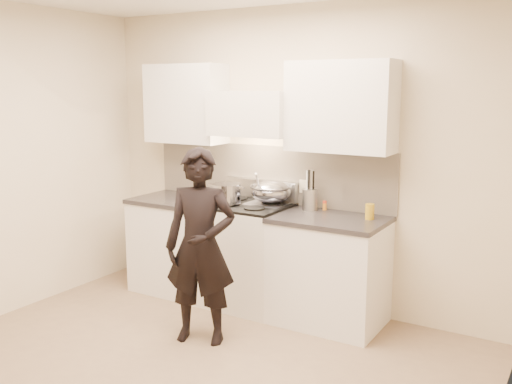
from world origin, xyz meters
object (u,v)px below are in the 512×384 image
wok (271,191)px  utensil_crock (310,198)px  person (200,247)px  stove (246,254)px  counter_right (329,270)px

wok → utensil_crock: (0.36, 0.06, -0.03)m
wok → utensil_crock: bearing=9.9°
person → stove: bearing=77.9°
utensil_crock → person: person is taller
stove → wok: size_ratio=2.07×
stove → utensil_crock: bearing=17.0°
counter_right → wok: (-0.63, 0.11, 0.60)m
stove → utensil_crock: 0.80m
stove → counter_right: (0.83, 0.00, -0.01)m
stove → counter_right: size_ratio=1.04×
counter_right → person: size_ratio=0.60×
counter_right → utensil_crock: size_ratio=2.62×
wok → person: bearing=-95.2°
counter_right → wok: wok is taller
wok → person: (-0.09, -0.95, -0.29)m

